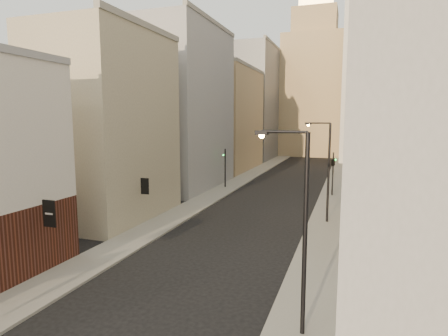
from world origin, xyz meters
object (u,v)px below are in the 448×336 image
(traffic_light_right, at_px, (333,162))
(traffic_light_left, at_px, (225,161))
(clock_tower, at_px, (313,82))
(streetlamp_near, at_px, (300,222))
(streetlamp_mid, at_px, (326,166))
(white_tower, at_px, (364,68))

(traffic_light_right, bearing_deg, traffic_light_left, 16.78)
(clock_tower, height_order, traffic_light_right, clock_tower)
(clock_tower, xyz_separation_m, traffic_light_right, (7.32, -50.33, -13.71))
(streetlamp_near, height_order, streetlamp_mid, streetlamp_mid)
(streetlamp_near, distance_m, traffic_light_right, 29.06)
(clock_tower, distance_m, traffic_light_right, 52.67)
(streetlamp_near, relative_size, traffic_light_left, 1.65)
(traffic_light_right, bearing_deg, streetlamp_near, 110.87)
(clock_tower, distance_m, traffic_light_left, 51.72)
(white_tower, height_order, streetlamp_near, white_tower)
(white_tower, bearing_deg, clock_tower, 128.16)
(clock_tower, bearing_deg, white_tower, -51.84)
(streetlamp_mid, height_order, traffic_light_left, streetlamp_mid)
(clock_tower, height_order, streetlamp_near, clock_tower)
(streetlamp_near, bearing_deg, white_tower, 92.28)
(streetlamp_mid, xyz_separation_m, traffic_light_right, (0.07, 11.62, -0.90))
(clock_tower, bearing_deg, traffic_light_right, -81.72)
(traffic_light_left, height_order, traffic_light_right, same)
(streetlamp_near, distance_m, traffic_light_left, 32.75)
(white_tower, bearing_deg, streetlamp_near, -93.19)
(traffic_light_left, relative_size, traffic_light_right, 1.00)
(clock_tower, distance_m, streetlamp_near, 80.75)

